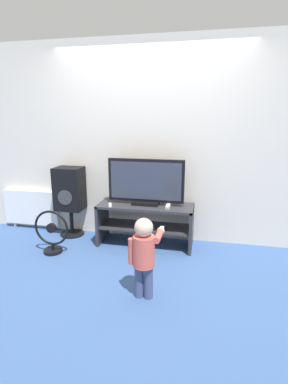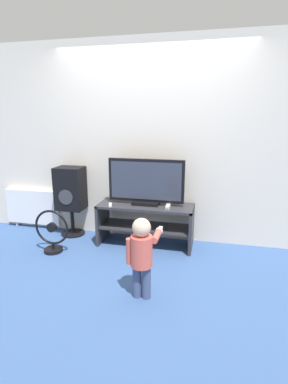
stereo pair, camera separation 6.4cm
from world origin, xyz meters
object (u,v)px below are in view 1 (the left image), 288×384
at_px(game_console, 168,206).
at_px(child, 144,251).
at_px(television, 146,182).
at_px(radiator, 32,207).
at_px(remote_primary, 110,205).
at_px(speaker_tower, 70,191).
at_px(floor_fan, 52,234).

xyz_separation_m(game_console, child, (-0.06, -1.10, -0.10)).
relative_size(television, radiator, 1.13).
distance_m(television, remote_primary, 0.53).
xyz_separation_m(television, remote_primary, (-0.43, -0.16, -0.28)).
bearing_deg(speaker_tower, floor_fan, -87.90).
relative_size(speaker_tower, floor_fan, 1.78).
distance_m(game_console, floor_fan, 1.47).
bearing_deg(game_console, speaker_tower, 173.47).
height_order(television, floor_fan, television).
height_order(speaker_tower, floor_fan, speaker_tower).
height_order(child, radiator, child).
relative_size(television, remote_primary, 7.23).
relative_size(television, speaker_tower, 1.00).
bearing_deg(television, child, -78.68).
bearing_deg(television, floor_fan, -154.89).
bearing_deg(television, remote_primary, -159.24).
xyz_separation_m(television, child, (0.23, -1.17, -0.37)).
xyz_separation_m(speaker_tower, radiator, (-0.70, 0.13, -0.33)).
relative_size(child, floor_fan, 1.43).
bearing_deg(game_console, radiator, 172.17).
distance_m(television, game_console, 0.41).
xyz_separation_m(game_console, floor_fan, (-1.37, -0.43, -0.32)).
distance_m(floor_fan, radiator, 1.02).
bearing_deg(child, television, 101.32).
height_order(remote_primary, speaker_tower, speaker_tower).
xyz_separation_m(game_console, radiator, (-2.09, 0.29, -0.24)).
relative_size(remote_primary, child, 0.17).
distance_m(remote_primary, floor_fan, 0.79).
bearing_deg(speaker_tower, television, -4.42).
distance_m(remote_primary, speaker_tower, 0.72).
height_order(speaker_tower, radiator, speaker_tower).
relative_size(game_console, speaker_tower, 0.16).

